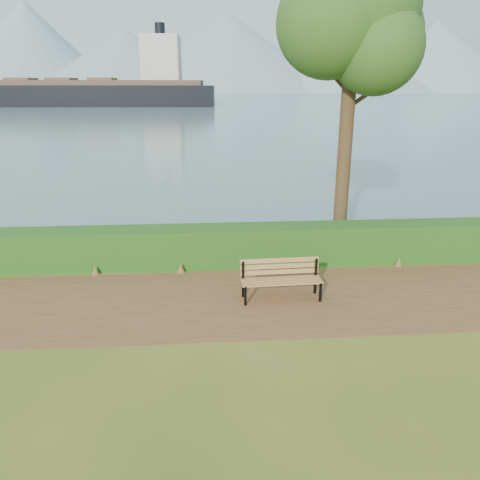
{
  "coord_description": "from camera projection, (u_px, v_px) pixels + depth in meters",
  "views": [
    {
      "loc": [
        -0.45,
        -8.89,
        4.42
      ],
      "look_at": [
        0.32,
        1.2,
        1.1
      ],
      "focal_mm": 35.0,
      "sensor_mm": 36.0,
      "label": 1
    }
  ],
  "objects": [
    {
      "name": "ground",
      "position": [
        229.0,
        308.0,
        9.84
      ],
      "size": [
        140.0,
        140.0,
        0.0
      ],
      "primitive_type": "plane",
      "color": "#445117",
      "rests_on": "ground"
    },
    {
      "name": "path",
      "position": [
        229.0,
        301.0,
        10.12
      ],
      "size": [
        40.0,
        3.4,
        0.01
      ],
      "primitive_type": "cube",
      "color": "brown",
      "rests_on": "ground"
    },
    {
      "name": "hedge",
      "position": [
        224.0,
        245.0,
        12.14
      ],
      "size": [
        32.0,
        0.85,
        1.0
      ],
      "primitive_type": "cube",
      "color": "#1F4914",
      "rests_on": "ground"
    },
    {
      "name": "water",
      "position": [
        204.0,
        95.0,
        256.14
      ],
      "size": [
        700.0,
        510.0,
        0.0
      ],
      "primitive_type": "cube",
      "color": "#425C6A",
      "rests_on": "ground"
    },
    {
      "name": "mountains",
      "position": [
        191.0,
        57.0,
        385.2
      ],
      "size": [
        585.0,
        190.0,
        70.0
      ],
      "color": "#7890A0",
      "rests_on": "ground"
    },
    {
      "name": "bench",
      "position": [
        281.0,
        276.0,
        10.15
      ],
      "size": [
        1.76,
        0.58,
        0.87
      ],
      "rotation": [
        0.0,
        0.0,
        0.04
      ],
      "color": "black",
      "rests_on": "ground"
    },
    {
      "name": "tree",
      "position": [
        354.0,
        17.0,
        11.68
      ],
      "size": [
        4.02,
        3.44,
        8.18
      ],
      "rotation": [
        0.0,
        0.0,
        0.25
      ],
      "color": "#372316",
      "rests_on": "ground"
    },
    {
      "name": "cargo_ship",
      "position": [
        83.0,
        93.0,
        109.32
      ],
      "size": [
        66.32,
        14.63,
        19.97
      ],
      "rotation": [
        0.0,
        0.0,
        -0.07
      ],
      "color": "black",
      "rests_on": "ground"
    }
  ]
}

